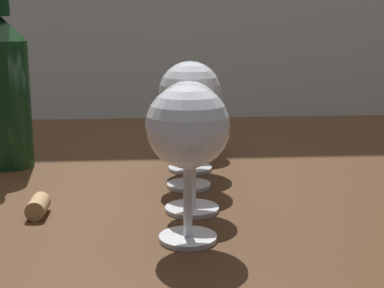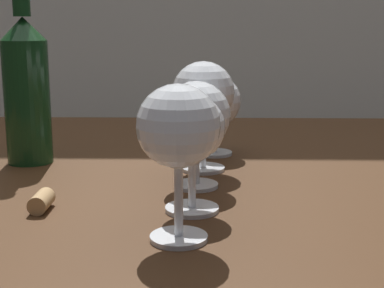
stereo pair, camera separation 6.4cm
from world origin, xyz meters
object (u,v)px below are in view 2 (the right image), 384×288
(wine_glass_port, at_px, (192,132))
(wine_bottle, at_px, (26,86))
(wine_glass_cabernet, at_px, (196,118))
(wine_glass_chardonnay, at_px, (203,94))
(cork, at_px, (41,201))
(wine_glass_merlot, at_px, (178,130))
(wine_glass_pinot, at_px, (215,102))

(wine_glass_port, bearing_deg, wine_bottle, 138.42)
(wine_glass_port, xyz_separation_m, wine_glass_cabernet, (0.00, 0.10, -0.00))
(wine_glass_chardonnay, distance_m, cork, 0.28)
(wine_glass_merlot, bearing_deg, wine_glass_pinot, 83.67)
(wine_glass_merlot, xyz_separation_m, wine_glass_pinot, (0.04, 0.38, -0.02))
(wine_glass_merlot, relative_size, wine_glass_chardonnay, 0.98)
(wine_glass_chardonnay, xyz_separation_m, wine_bottle, (-0.27, 0.04, 0.01))
(wine_glass_port, bearing_deg, wine_glass_chardonnay, 86.33)
(wine_glass_cabernet, height_order, wine_glass_chardonnay, wine_glass_chardonnay)
(wine_glass_cabernet, bearing_deg, wine_glass_chardonnay, 84.42)
(wine_glass_merlot, relative_size, cork, 3.75)
(wine_glass_merlot, height_order, wine_bottle, wine_bottle)
(wine_glass_cabernet, xyz_separation_m, wine_glass_chardonnay, (0.01, 0.09, 0.02))
(wine_glass_port, xyz_separation_m, wine_bottle, (-0.26, 0.23, 0.03))
(wine_glass_port, distance_m, wine_bottle, 0.35)
(wine_glass_chardonnay, bearing_deg, wine_glass_merlot, -94.79)
(wine_bottle, bearing_deg, wine_glass_cabernet, -26.70)
(wine_glass_cabernet, relative_size, wine_glass_pinot, 1.07)
(wine_glass_pinot, xyz_separation_m, wine_bottle, (-0.29, -0.06, 0.03))
(wine_bottle, xyz_separation_m, cork, (0.08, -0.23, -0.11))
(wine_glass_merlot, bearing_deg, wine_glass_port, 82.91)
(wine_glass_chardonnay, height_order, wine_glass_pinot, wine_glass_chardonnay)
(wine_glass_merlot, distance_m, wine_glass_chardonnay, 0.28)
(wine_glass_cabernet, relative_size, cork, 3.36)
(wine_glass_chardonnay, xyz_separation_m, cork, (-0.19, -0.19, -0.10))
(cork, bearing_deg, wine_glass_chardonnay, 45.33)
(wine_glass_cabernet, xyz_separation_m, wine_glass_pinot, (0.03, 0.19, -0.01))
(wine_glass_cabernet, bearing_deg, cork, -150.62)
(wine_glass_port, distance_m, wine_glass_pinot, 0.29)
(wine_bottle, bearing_deg, wine_glass_pinot, 11.32)
(wine_glass_pinot, bearing_deg, wine_glass_port, -96.09)
(wine_glass_merlot, height_order, wine_glass_cabernet, wine_glass_merlot)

